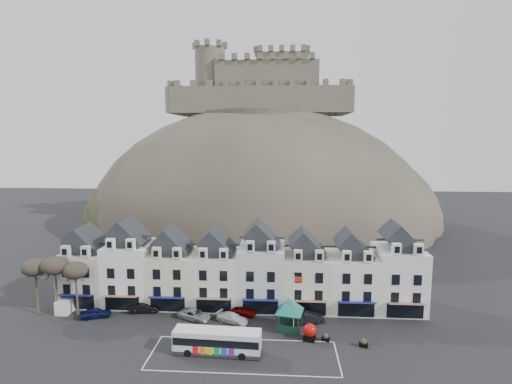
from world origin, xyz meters
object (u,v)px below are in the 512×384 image
at_px(car_maroon, 242,310).
at_px(car_white, 232,318).
at_px(bus, 217,340).
at_px(car_black, 144,308).
at_px(red_buoy, 310,332).
at_px(car_navy, 96,313).
at_px(bus_shelter, 290,305).
at_px(car_charcoal, 307,318).
at_px(white_van, 69,303).
at_px(flagpole, 294,300).
at_px(car_silver, 195,315).

bearing_deg(car_maroon, car_white, 173.22).
bearing_deg(bus, car_black, 143.02).
distance_m(red_buoy, car_navy, 30.32).
height_order(bus_shelter, car_charcoal, bus_shelter).
xyz_separation_m(car_black, car_maroon, (14.48, 0.03, -0.03)).
xyz_separation_m(red_buoy, car_charcoal, (0.00, 4.65, -0.32)).
bearing_deg(bus_shelter, white_van, -175.38).
distance_m(car_navy, car_black, 6.69).
relative_size(car_white, car_maroon, 1.13).
relative_size(bus, bus_shelter, 1.56).
bearing_deg(flagpole, car_silver, 167.98).
distance_m(car_white, car_charcoal, 10.41).
height_order(bus, car_silver, bus).
bearing_deg(bus_shelter, red_buoy, -33.93).
relative_size(bus_shelter, flagpole, 0.85).
bearing_deg(bus_shelter, car_charcoal, 51.62).
distance_m(car_black, car_white, 13.51).
height_order(car_black, car_white, car_black).
bearing_deg(car_white, car_maroon, -2.23).
bearing_deg(car_black, red_buoy, -112.77).
distance_m(white_van, car_charcoal, 35.25).
bearing_deg(car_navy, bus, -132.65).
height_order(car_white, car_maroon, car_maroon).
height_order(car_white, car_charcoal, car_charcoal).
height_order(red_buoy, car_maroon, red_buoy).
relative_size(bus, car_charcoal, 2.23).
height_order(flagpole, car_black, flagpole).
relative_size(car_navy, car_charcoal, 0.88).
bearing_deg(red_buoy, flagpole, 136.69).
height_order(bus, car_black, bus).
bearing_deg(car_maroon, car_charcoal, -82.58).
height_order(car_black, car_maroon, car_black).
height_order(red_buoy, car_navy, red_buoy).
distance_m(bus, car_navy, 20.59).
bearing_deg(car_navy, red_buoy, -117.24).
relative_size(bus, white_van, 2.38).
distance_m(bus_shelter, car_maroon, 8.27).
height_order(bus_shelter, flagpole, flagpole).
height_order(bus_shelter, car_maroon, bus_shelter).
relative_size(car_black, car_maroon, 1.08).
bearing_deg(car_silver, car_black, 100.50).
xyz_separation_m(red_buoy, car_maroon, (-9.20, 6.57, -0.42)).
bearing_deg(car_navy, car_white, -109.70).
height_order(red_buoy, car_silver, red_buoy).
xyz_separation_m(car_white, car_maroon, (1.20, 2.46, 0.02)).
height_order(red_buoy, car_charcoal, red_buoy).
xyz_separation_m(car_silver, car_charcoal, (15.82, -0.11, 0.11)).
relative_size(car_silver, car_maroon, 1.19).
xyz_separation_m(bus, bus_shelter, (8.66, 6.46, 1.77)).
relative_size(bus_shelter, white_van, 1.53).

